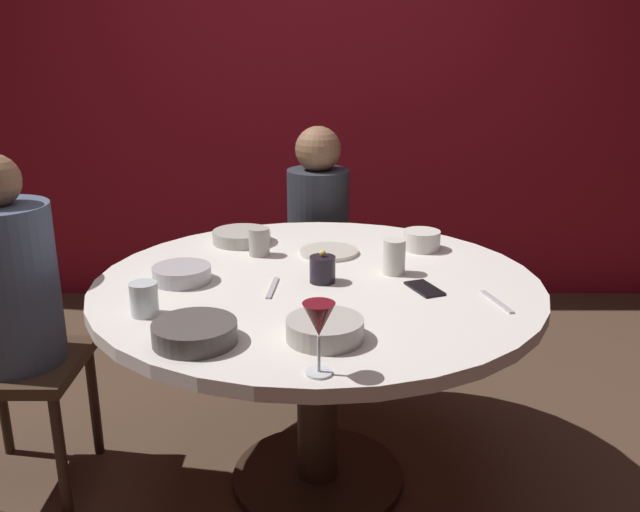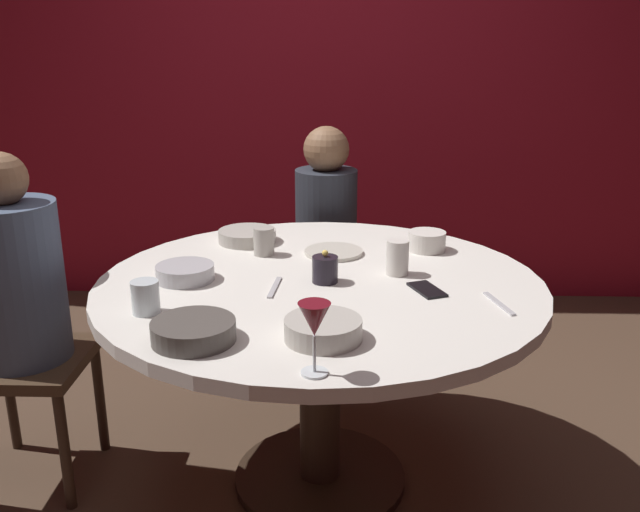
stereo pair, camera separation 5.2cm
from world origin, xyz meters
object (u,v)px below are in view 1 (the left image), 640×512
seated_diner_left (13,291)px  cup_near_candle (397,257)px  cup_by_right_diner (262,242)px  cell_phone (427,289)px  bowl_sauce_side (424,240)px  bowl_serving_large (185,274)px  bowl_salad_center (328,329)px  seated_diner_back (321,220)px  wine_glass (321,323)px  bowl_rice_portion (197,332)px  bowl_small_white (244,236)px  candle_holder (325,269)px  cup_by_left_diner (147,299)px  dinner_plate (332,252)px  dining_table (320,320)px

seated_diner_left → cup_near_candle: seated_diner_left is taller
cup_by_right_diner → cell_phone: bearing=-33.1°
bowl_sauce_side → cup_by_right_diner: size_ratio=1.36×
cell_phone → bowl_serving_large: bowl_serving_large is taller
cell_phone → bowl_salad_center: bearing=27.5°
seated_diner_back → wine_glass: bearing=0.2°
bowl_rice_portion → bowl_small_white: bearing=88.6°
seated_diner_left → candle_holder: (1.01, -0.02, 0.08)m
candle_holder → cell_phone: (0.32, -0.07, -0.04)m
seated_diner_left → bowl_small_white: bearing=30.5°
candle_holder → bowl_salad_center: candle_holder is taller
seated_diner_back → bowl_small_white: bearing=-28.0°
bowl_salad_center → bowl_serving_large: bearing=136.0°
bowl_sauce_side → bowl_rice_portion: (-0.69, -0.80, -0.01)m
candle_holder → cup_by_left_diner: (-0.50, -0.27, 0.00)m
candle_holder → cup_by_left_diner: 0.57m
dinner_plate → cup_by_left_diner: cup_by_left_diner is taller
cell_phone → cup_near_candle: bearing=-84.2°
bowl_serving_large → bowl_salad_center: bearing=-44.0°
bowl_salad_center → dining_table: bearing=92.7°
candle_holder → cup_near_candle: size_ratio=0.92×
bowl_rice_portion → cup_by_right_diner: 0.74m
bowl_serving_large → bowl_salad_center: bowl_salad_center is taller
dining_table → dinner_plate: 0.32m
candle_holder → cup_near_candle: cup_near_candle is taller
seated_diner_left → bowl_serving_large: 0.57m
seated_diner_left → candle_holder: size_ratio=10.92×
candle_holder → cup_by_right_diner: bearing=128.7°
seated_diner_left → dinner_plate: size_ratio=5.55×
bowl_sauce_side → bowl_salad_center: bearing=-114.7°
dining_table → bowl_salad_center: 0.49m
bowl_salad_center → bowl_sauce_side: 0.86m
cup_by_right_diner → seated_diner_left: bearing=-161.8°
dinner_plate → cup_by_right_diner: 0.25m
dinner_plate → cell_phone: size_ratio=1.50×
bowl_small_white → cup_near_candle: size_ratio=1.89×
seated_diner_left → cup_by_right_diner: size_ratio=11.67×
bowl_serving_large → cup_by_left_diner: size_ratio=1.96×
dinner_plate → bowl_sauce_side: bowl_sauce_side is taller
bowl_serving_large → candle_holder: bearing=-0.7°
bowl_salad_center → seated_diner_back: bearing=90.9°
dinner_plate → bowl_salad_center: (-0.02, -0.73, 0.02)m
seated_diner_back → bowl_serving_large: 1.07m
wine_glass → bowl_salad_center: wine_glass is taller
wine_glass → bowl_small_white: (-0.29, 1.06, -0.10)m
cup_by_left_diner → bowl_small_white: bearing=74.7°
cup_near_candle → bowl_small_white: bearing=146.6°
dining_table → bowl_small_white: 0.53m
seated_diner_left → cup_by_right_diner: 0.84m
bowl_sauce_side → cup_near_candle: 0.30m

